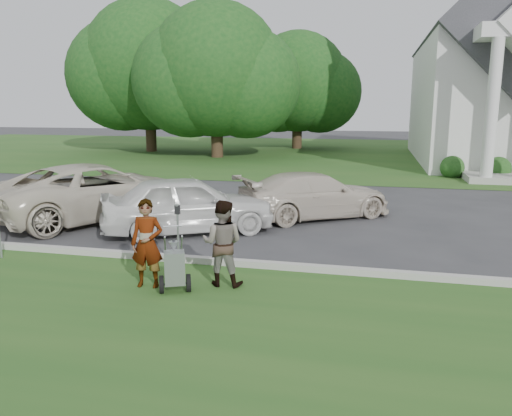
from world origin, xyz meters
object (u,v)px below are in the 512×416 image
(church, at_px, (506,58))
(tree_left, at_px, (216,76))
(car_c, at_px, (314,195))
(tree_far, at_px, (148,71))
(car_b, at_px, (188,204))
(person_right, at_px, (222,244))
(parking_meter_near, at_px, (178,229))
(person_left, at_px, (147,244))
(tree_back, at_px, (298,87))
(striping_cart, at_px, (175,269))
(car_a, at_px, (97,191))

(church, distance_m, tree_left, 17.07)
(church, height_order, car_c, church)
(tree_far, bearing_deg, car_b, -62.89)
(person_right, bearing_deg, parking_meter_near, -29.89)
(person_left, distance_m, parking_meter_near, 1.02)
(tree_back, height_order, striping_cart, tree_back)
(tree_left, xyz_separation_m, person_left, (5.97, -22.96, -4.30))
(parking_meter_near, bearing_deg, church, 64.83)
(person_left, bearing_deg, car_a, 121.24)
(person_left, bearing_deg, church, 58.12)
(car_c, bearing_deg, tree_back, -25.76)
(car_a, bearing_deg, church, -96.18)
(person_right, xyz_separation_m, car_b, (-2.03, 3.59, -0.04))
(person_left, bearing_deg, car_c, 63.60)
(parking_meter_near, bearing_deg, tree_far, 115.99)
(tree_far, height_order, car_a, tree_far)
(person_left, bearing_deg, tree_far, 107.51)
(tree_far, xyz_separation_m, car_c, (14.25, -19.42, -5.02))
(person_right, distance_m, car_a, 6.93)
(parking_meter_near, bearing_deg, tree_left, 105.69)
(tree_far, distance_m, person_left, 29.00)
(tree_far, relative_size, car_b, 2.61)
(tree_left, relative_size, striping_cart, 9.05)
(tree_left, distance_m, tree_back, 8.95)
(church, height_order, tree_left, church)
(tree_far, xyz_separation_m, car_b, (11.25, -21.97, -4.93))
(church, bearing_deg, tree_left, -176.21)
(striping_cart, distance_m, car_c, 6.89)
(striping_cart, relative_size, car_b, 0.26)
(tree_left, height_order, car_c, tree_left)
(person_right, bearing_deg, tree_left, -73.54)
(church, relative_size, person_right, 15.12)
(person_left, relative_size, car_c, 0.35)
(striping_cart, bearing_deg, person_left, 142.76)
(parking_meter_near, relative_size, car_a, 0.23)
(striping_cart, xyz_separation_m, parking_meter_near, (-0.38, 1.14, 0.42))
(tree_left, xyz_separation_m, tree_far, (-6.00, 3.00, 0.58))
(person_left, bearing_deg, car_b, 93.11)
(striping_cart, height_order, parking_meter_near, parking_meter_near)
(person_right, bearing_deg, tree_back, -85.30)
(striping_cart, height_order, car_b, car_b)
(church, xyz_separation_m, person_right, (-9.74, -23.68, -5.14))
(car_b, relative_size, car_c, 0.95)
(parking_meter_near, distance_m, car_b, 3.13)
(tree_back, bearing_deg, church, -27.85)
(tree_far, distance_m, person_right, 29.21)
(car_b, xyz_separation_m, car_c, (3.00, 2.55, -0.08))
(church, xyz_separation_m, car_c, (-8.77, -17.54, -5.26))
(person_right, relative_size, car_b, 0.36)
(church, distance_m, tree_far, 23.09)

